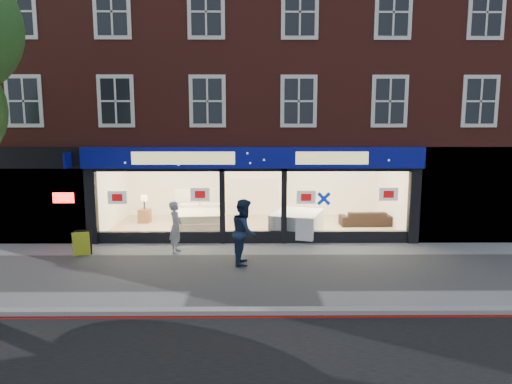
{
  "coord_description": "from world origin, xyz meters",
  "views": [
    {
      "loc": [
        -0.03,
        -12.25,
        4.06
      ],
      "look_at": [
        0.09,
        2.5,
        1.86
      ],
      "focal_mm": 32.0,
      "sensor_mm": 36.0,
      "label": 1
    }
  ],
  "objects_px": {
    "display_bed": "(200,218)",
    "pedestrian_grey": "(176,227)",
    "mattress_stack": "(297,223)",
    "a_board": "(82,243)",
    "sofa": "(365,218)",
    "pedestrian_blue": "(244,232)"
  },
  "relations": [
    {
      "from": "pedestrian_grey",
      "to": "pedestrian_blue",
      "type": "distance_m",
      "value": 2.5
    },
    {
      "from": "display_bed",
      "to": "a_board",
      "type": "xyz_separation_m",
      "value": [
        -3.25,
        -3.46,
        -0.08
      ]
    },
    {
      "from": "display_bed",
      "to": "mattress_stack",
      "type": "height_order",
      "value": "display_bed"
    },
    {
      "from": "mattress_stack",
      "to": "a_board",
      "type": "bearing_deg",
      "value": -160.5
    },
    {
      "from": "display_bed",
      "to": "pedestrian_grey",
      "type": "relative_size",
      "value": 1.53
    },
    {
      "from": "mattress_stack",
      "to": "sofa",
      "type": "bearing_deg",
      "value": 25.24
    },
    {
      "from": "display_bed",
      "to": "pedestrian_grey",
      "type": "bearing_deg",
      "value": -101.99
    },
    {
      "from": "mattress_stack",
      "to": "pedestrian_grey",
      "type": "height_order",
      "value": "pedestrian_grey"
    },
    {
      "from": "mattress_stack",
      "to": "pedestrian_grey",
      "type": "distance_m",
      "value": 4.59
    },
    {
      "from": "display_bed",
      "to": "sofa",
      "type": "distance_m",
      "value": 6.5
    },
    {
      "from": "mattress_stack",
      "to": "pedestrian_grey",
      "type": "bearing_deg",
      "value": -152.3
    },
    {
      "from": "pedestrian_blue",
      "to": "sofa",
      "type": "bearing_deg",
      "value": -43.09
    },
    {
      "from": "sofa",
      "to": "mattress_stack",
      "type": "bearing_deg",
      "value": 23.07
    },
    {
      "from": "sofa",
      "to": "pedestrian_blue",
      "type": "distance_m",
      "value": 6.62
    },
    {
      "from": "mattress_stack",
      "to": "a_board",
      "type": "relative_size",
      "value": 3.06
    },
    {
      "from": "a_board",
      "to": "pedestrian_grey",
      "type": "height_order",
      "value": "pedestrian_grey"
    },
    {
      "from": "pedestrian_blue",
      "to": "display_bed",
      "type": "bearing_deg",
      "value": 24.8
    },
    {
      "from": "pedestrian_grey",
      "to": "pedestrian_blue",
      "type": "xyz_separation_m",
      "value": [
        2.2,
        -1.19,
        0.13
      ]
    },
    {
      "from": "pedestrian_blue",
      "to": "a_board",
      "type": "bearing_deg",
      "value": 82.41
    },
    {
      "from": "display_bed",
      "to": "pedestrian_grey",
      "type": "distance_m",
      "value": 3.19
    },
    {
      "from": "display_bed",
      "to": "sofa",
      "type": "bearing_deg",
      "value": -2.2
    },
    {
      "from": "display_bed",
      "to": "pedestrian_blue",
      "type": "xyz_separation_m",
      "value": [
        1.81,
        -4.33,
        0.49
      ]
    }
  ]
}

